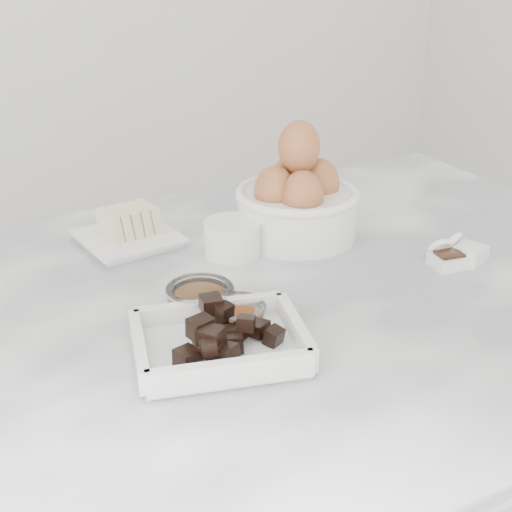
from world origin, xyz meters
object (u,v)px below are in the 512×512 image
Objects in this scene: chocolate_dish at (219,339)px; egg_bowl at (297,200)px; butter_plate at (126,231)px; vanilla_spoon at (446,257)px; honey_bowl at (200,299)px; salt_spoon at (464,251)px; sugar_ramekin at (233,236)px; zest_bowl at (236,314)px.

egg_bowl is (0.25, 0.25, 0.04)m from chocolate_dish.
butter_plate reaches higher than vanilla_spoon.
egg_bowl is 0.23m from vanilla_spoon.
honey_bowl is 1.32× the size of vanilla_spoon.
honey_bowl is at bearing -87.43° from butter_plate.
salt_spoon is at bearing -48.03° from egg_bowl.
vanilla_spoon is at bearing -35.30° from sugar_ramekin.
sugar_ramekin is (0.13, 0.23, 0.01)m from chocolate_dish.
sugar_ramekin is at bearing 50.77° from honey_bowl.
chocolate_dish reaches higher than zest_bowl.
butter_plate reaches higher than zest_bowl.
egg_bowl is 2.23× the size of honey_bowl.
honey_bowl is at bearing 175.02° from salt_spoon.
sugar_ramekin is at bearing 148.55° from salt_spoon.
butter_plate is 0.49m from salt_spoon.
chocolate_dish is 0.42m from salt_spoon.
butter_plate is 1.76× the size of honey_bowl.
zest_bowl is 0.37m from salt_spoon.
salt_spoon is (0.41, 0.06, -0.01)m from chocolate_dish.
butter_plate is 0.79× the size of egg_bowl.
vanilla_spoon is at bearing -175.82° from salt_spoon.
egg_bowl is (0.24, -0.09, 0.04)m from butter_plate.
salt_spoon is (0.28, -0.17, -0.01)m from sugar_ramekin.
chocolate_dish is 1.15× the size of egg_bowl.
butter_plate is 0.26m from egg_bowl.
chocolate_dish is 0.27m from sugar_ramekin.
honey_bowl is (-0.23, -0.15, -0.04)m from egg_bowl.
sugar_ramekin is 1.09× the size of salt_spoon.
salt_spoon reaches higher than vanilla_spoon.
egg_bowl reaches higher than salt_spoon.
chocolate_dish is 3.39× the size of vanilla_spoon.
butter_plate is at bearing 158.61° from egg_bowl.
butter_plate reaches higher than sugar_ramekin.
vanilla_spoon is at bearing -54.94° from egg_bowl.
chocolate_dish is at bearing -134.99° from egg_bowl.
butter_plate reaches higher than honey_bowl.
zest_bowl is (-0.20, -0.20, -0.04)m from egg_bowl.
vanilla_spoon is (0.33, 0.01, -0.00)m from zest_bowl.
sugar_ramekin is 0.21m from zest_bowl.
honey_bowl reaches higher than zest_bowl.
sugar_ramekin reaches higher than honey_bowl.
salt_spoon is at bearing 2.52° from zest_bowl.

